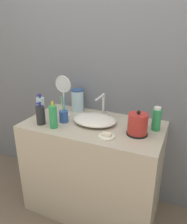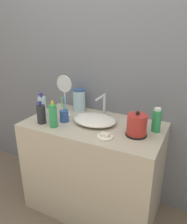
{
  "view_description": "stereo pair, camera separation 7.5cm",
  "coord_description": "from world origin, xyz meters",
  "views": [
    {
      "loc": [
        0.65,
        -1.14,
        1.53
      ],
      "look_at": [
        0.0,
        0.3,
        0.92
      ],
      "focal_mm": 35.0,
      "sensor_mm": 36.0,
      "label": 1
    },
    {
      "loc": [
        0.71,
        -1.11,
        1.53
      ],
      "look_at": [
        0.0,
        0.3,
        0.92
      ],
      "focal_mm": 35.0,
      "sensor_mm": 36.0,
      "label": 2
    }
  ],
  "objects": [
    {
      "name": "water_pitcher",
      "position": [
        -0.25,
        0.51,
        0.92
      ],
      "size": [
        0.11,
        0.11,
        0.2
      ],
      "color": "#B2DBEA",
      "rests_on": "vanity_counter"
    },
    {
      "name": "toothbrush_cup",
      "position": [
        -0.23,
        0.24,
        0.87
      ],
      "size": [
        0.07,
        0.07,
        0.23
      ],
      "color": "#2D519E",
      "rests_on": "vanity_counter"
    },
    {
      "name": "electric_kettle",
      "position": [
        0.36,
        0.26,
        0.89
      ],
      "size": [
        0.15,
        0.15,
        0.18
      ],
      "color": "black",
      "rests_on": "vanity_counter"
    },
    {
      "name": "soap_dish",
      "position": [
        0.18,
        0.12,
        0.83
      ],
      "size": [
        0.11,
        0.11,
        0.03
      ],
      "color": "silver",
      "rests_on": "vanity_counter"
    },
    {
      "name": "mouthwash_bottle",
      "position": [
        -0.25,
        0.11,
        0.91
      ],
      "size": [
        0.06,
        0.06,
        0.22
      ],
      "color": "#2D9956",
      "rests_on": "vanity_counter"
    },
    {
      "name": "sink_basin",
      "position": [
        0.01,
        0.31,
        0.85
      ],
      "size": [
        0.35,
        0.28,
        0.06
      ],
      "color": "silver",
      "rests_on": "vanity_counter"
    },
    {
      "name": "hand_cream_bottle",
      "position": [
        0.47,
        0.39,
        0.91
      ],
      "size": [
        0.07,
        0.07,
        0.18
      ],
      "color": "#2D9956",
      "rests_on": "vanity_counter"
    },
    {
      "name": "wall_back",
      "position": [
        0.0,
        0.62,
        1.3
      ],
      "size": [
        6.0,
        0.04,
        2.6
      ],
      "color": "slate",
      "rests_on": "ground_plane"
    },
    {
      "name": "lotion_bottle",
      "position": [
        -0.37,
        0.13,
        0.9
      ],
      "size": [
        0.07,
        0.07,
        0.18
      ],
      "color": "#28282D",
      "rests_on": "vanity_counter"
    },
    {
      "name": "faucet",
      "position": [
        0.01,
        0.47,
        0.93
      ],
      "size": [
        0.06,
        0.17,
        0.2
      ],
      "color": "silver",
      "rests_on": "vanity_counter"
    },
    {
      "name": "vanity_mirror",
      "position": [
        -0.29,
        0.34,
        1.03
      ],
      "size": [
        0.14,
        0.1,
        0.35
      ],
      "color": "silver",
      "rests_on": "vanity_counter"
    },
    {
      "name": "vanity_counter",
      "position": [
        0.0,
        0.3,
        0.41
      ],
      "size": [
        1.09,
        0.6,
        0.82
      ],
      "color": "#B7AD99",
      "rests_on": "ground_plane"
    },
    {
      "name": "shampoo_bottle",
      "position": [
        -0.47,
        0.26,
        0.9
      ],
      "size": [
        0.07,
        0.07,
        0.2
      ],
      "color": "silver",
      "rests_on": "vanity_counter"
    }
  ]
}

